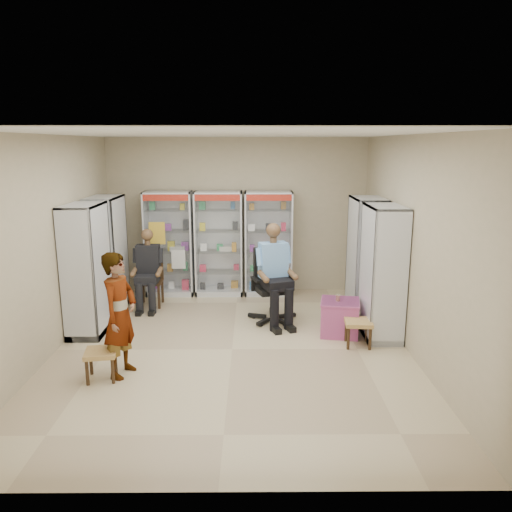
{
  "coord_description": "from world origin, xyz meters",
  "views": [
    {
      "loc": [
        0.29,
        -6.67,
        2.87
      ],
      "look_at": [
        0.35,
        0.7,
        1.21
      ],
      "focal_mm": 35.0,
      "sensor_mm": 36.0,
      "label": 1
    }
  ],
  "objects_px": {
    "cabinet_back_mid": "(219,244)",
    "cabinet_left_near": "(87,270)",
    "pink_trunk": "(340,318)",
    "woven_stool_a": "(358,333)",
    "cabinet_right_near": "(382,273)",
    "office_chair": "(272,285)",
    "cabinet_back_left": "(169,244)",
    "cabinet_left_far": "(107,254)",
    "wooden_chair": "(150,281)",
    "standing_man": "(120,315)",
    "woven_stool_b": "(102,365)",
    "cabinet_right_far": "(366,256)",
    "cabinet_back_right": "(268,244)",
    "seated_shopkeeper": "(273,276)"
  },
  "relations": [
    {
      "from": "cabinet_back_mid",
      "to": "cabinet_left_near",
      "type": "relative_size",
      "value": 1.0
    },
    {
      "from": "pink_trunk",
      "to": "woven_stool_a",
      "type": "distance_m",
      "value": 0.49
    },
    {
      "from": "cabinet_right_near",
      "to": "pink_trunk",
      "type": "relative_size",
      "value": 3.59
    },
    {
      "from": "office_chair",
      "to": "cabinet_left_near",
      "type": "bearing_deg",
      "value": 171.99
    },
    {
      "from": "cabinet_back_left",
      "to": "cabinet_left_far",
      "type": "relative_size",
      "value": 1.0
    },
    {
      "from": "wooden_chair",
      "to": "standing_man",
      "type": "relative_size",
      "value": 0.59
    },
    {
      "from": "woven_stool_a",
      "to": "woven_stool_b",
      "type": "distance_m",
      "value": 3.56
    },
    {
      "from": "cabinet_back_mid",
      "to": "pink_trunk",
      "type": "bearing_deg",
      "value": -47.37
    },
    {
      "from": "woven_stool_b",
      "to": "wooden_chair",
      "type": "bearing_deg",
      "value": 89.24
    },
    {
      "from": "cabinet_back_mid",
      "to": "cabinet_right_far",
      "type": "height_order",
      "value": "same"
    },
    {
      "from": "cabinet_right_far",
      "to": "pink_trunk",
      "type": "bearing_deg",
      "value": 149.69
    },
    {
      "from": "woven_stool_a",
      "to": "pink_trunk",
      "type": "bearing_deg",
      "value": 113.3
    },
    {
      "from": "pink_trunk",
      "to": "woven_stool_b",
      "type": "bearing_deg",
      "value": -155.36
    },
    {
      "from": "cabinet_left_far",
      "to": "cabinet_back_left",
      "type": "bearing_deg",
      "value": 135.0
    },
    {
      "from": "cabinet_back_mid",
      "to": "cabinet_back_right",
      "type": "height_order",
      "value": "same"
    },
    {
      "from": "cabinet_back_left",
      "to": "cabinet_right_near",
      "type": "height_order",
      "value": "same"
    },
    {
      "from": "cabinet_back_right",
      "to": "cabinet_right_far",
      "type": "bearing_deg",
      "value": -34.73
    },
    {
      "from": "woven_stool_b",
      "to": "cabinet_back_left",
      "type": "bearing_deg",
      "value": 85.46
    },
    {
      "from": "cabinet_right_far",
      "to": "woven_stool_a",
      "type": "relative_size",
      "value": 5.22
    },
    {
      "from": "pink_trunk",
      "to": "office_chair",
      "type": "bearing_deg",
      "value": 147.98
    },
    {
      "from": "cabinet_back_right",
      "to": "standing_man",
      "type": "height_order",
      "value": "cabinet_back_right"
    },
    {
      "from": "office_chair",
      "to": "pink_trunk",
      "type": "relative_size",
      "value": 2.18
    },
    {
      "from": "cabinet_right_near",
      "to": "wooden_chair",
      "type": "relative_size",
      "value": 2.13
    },
    {
      "from": "cabinet_back_left",
      "to": "seated_shopkeeper",
      "type": "bearing_deg",
      "value": -39.28
    },
    {
      "from": "cabinet_right_far",
      "to": "office_chair",
      "type": "bearing_deg",
      "value": 103.66
    },
    {
      "from": "cabinet_right_near",
      "to": "woven_stool_a",
      "type": "bearing_deg",
      "value": 132.33
    },
    {
      "from": "woven_stool_a",
      "to": "cabinet_back_left",
      "type": "bearing_deg",
      "value": 140.24
    },
    {
      "from": "cabinet_back_right",
      "to": "cabinet_right_far",
      "type": "height_order",
      "value": "same"
    },
    {
      "from": "wooden_chair",
      "to": "cabinet_right_far",
      "type": "bearing_deg",
      "value": -6.04
    },
    {
      "from": "office_chair",
      "to": "woven_stool_b",
      "type": "height_order",
      "value": "office_chair"
    },
    {
      "from": "cabinet_left_near",
      "to": "cabinet_back_mid",
      "type": "bearing_deg",
      "value": 137.2
    },
    {
      "from": "woven_stool_a",
      "to": "woven_stool_b",
      "type": "bearing_deg",
      "value": -163.19
    },
    {
      "from": "office_chair",
      "to": "wooden_chair",
      "type": "bearing_deg",
      "value": 141.85
    },
    {
      "from": "seated_shopkeeper",
      "to": "woven_stool_b",
      "type": "bearing_deg",
      "value": -155.14
    },
    {
      "from": "cabinet_back_left",
      "to": "seated_shopkeeper",
      "type": "height_order",
      "value": "cabinet_back_left"
    },
    {
      "from": "cabinet_left_near",
      "to": "wooden_chair",
      "type": "bearing_deg",
      "value": 152.39
    },
    {
      "from": "cabinet_right_far",
      "to": "cabinet_left_far",
      "type": "relative_size",
      "value": 1.0
    },
    {
      "from": "cabinet_right_near",
      "to": "office_chair",
      "type": "xyz_separation_m",
      "value": [
        -1.61,
        0.71,
        -0.39
      ]
    },
    {
      "from": "cabinet_left_near",
      "to": "pink_trunk",
      "type": "xyz_separation_m",
      "value": [
        3.86,
        -0.12,
        -0.73
      ]
    },
    {
      "from": "cabinet_right_near",
      "to": "cabinet_left_near",
      "type": "height_order",
      "value": "same"
    },
    {
      "from": "cabinet_right_near",
      "to": "seated_shopkeeper",
      "type": "distance_m",
      "value": 1.75
    },
    {
      "from": "wooden_chair",
      "to": "woven_stool_a",
      "type": "distance_m",
      "value": 3.87
    },
    {
      "from": "wooden_chair",
      "to": "cabinet_back_left",
      "type": "bearing_deg",
      "value": 71.1
    },
    {
      "from": "cabinet_left_near",
      "to": "office_chair",
      "type": "relative_size",
      "value": 1.65
    },
    {
      "from": "cabinet_left_far",
      "to": "cabinet_left_near",
      "type": "relative_size",
      "value": 1.0
    },
    {
      "from": "cabinet_back_left",
      "to": "cabinet_back_right",
      "type": "relative_size",
      "value": 1.0
    },
    {
      "from": "cabinet_left_far",
      "to": "pink_trunk",
      "type": "xyz_separation_m",
      "value": [
        3.86,
        -1.22,
        -0.73
      ]
    },
    {
      "from": "woven_stool_b",
      "to": "standing_man",
      "type": "xyz_separation_m",
      "value": [
        0.23,
        0.14,
        0.61
      ]
    },
    {
      "from": "cabinet_back_mid",
      "to": "cabinet_right_near",
      "type": "relative_size",
      "value": 1.0
    },
    {
      "from": "cabinet_right_far",
      "to": "cabinet_left_near",
      "type": "distance_m",
      "value": 4.55
    }
  ]
}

